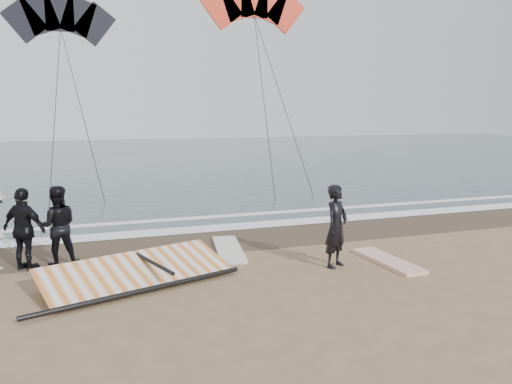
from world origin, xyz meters
TOP-DOWN VIEW (x-y plane):
  - ground at (0.00, 0.00)m, footprint 120.00×120.00m
  - sea at (0.00, 33.00)m, footprint 120.00×54.00m
  - wet_sand at (0.00, 4.50)m, footprint 120.00×2.80m
  - foam_near at (0.00, 5.90)m, footprint 120.00×0.90m
  - foam_far at (0.00, 7.60)m, footprint 120.00×0.45m
  - man_main at (1.28, 1.19)m, footprint 0.86×0.78m
  - board_white at (2.65, 1.05)m, footprint 0.73×2.26m
  - board_cream at (-0.77, 3.31)m, footprint 1.04×2.53m
  - trio_cluster at (-5.73, 3.48)m, footprint 2.53×1.54m
  - sail_rig at (-3.37, 1.62)m, footprint 4.42×2.90m
  - kite_red at (5.59, 19.97)m, footprint 7.14×5.10m
  - kite_dark at (-5.23, 22.29)m, footprint 6.70×5.74m

SIDE VIEW (x-z plane):
  - ground at x=0.00m, z-range 0.00..0.00m
  - wet_sand at x=0.00m, z-range 0.00..0.01m
  - sea at x=0.00m, z-range 0.00..0.02m
  - foam_near at x=0.00m, z-range 0.02..0.03m
  - foam_far at x=0.00m, z-range 0.02..0.03m
  - board_white at x=2.65m, z-range 0.00..0.09m
  - board_cream at x=-0.77m, z-range 0.00..0.10m
  - sail_rig at x=-3.37m, z-range -0.06..0.45m
  - trio_cluster at x=-5.73m, z-range -0.01..1.93m
  - man_main at x=1.28m, z-range 0.00..1.97m
  - kite_dark at x=-5.23m, z-range 1.65..15.64m
  - kite_red at x=5.59m, z-range 2.66..16.50m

